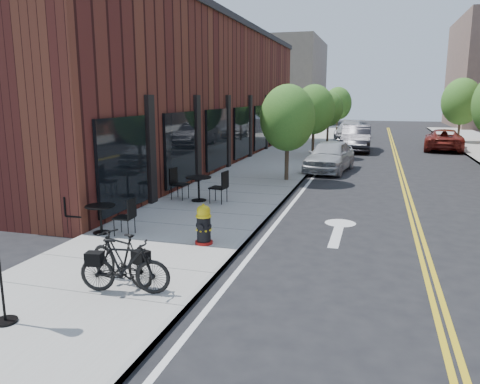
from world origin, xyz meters
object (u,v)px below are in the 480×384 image
(bicycle_right, at_px, (125,266))
(bistro_set_b, at_px, (101,215))
(bicycle_left, at_px, (121,257))
(parked_car_a, at_px, (330,156))
(bistro_set_c, at_px, (199,185))
(parked_car_c, at_px, (351,130))
(fire_hydrant, at_px, (204,225))
(parked_car_b, at_px, (356,138))
(parked_car_far, at_px, (444,140))

(bicycle_right, relative_size, bistro_set_b, 0.94)
(bicycle_right, bearing_deg, bistro_set_b, 28.99)
(bicycle_left, xyz_separation_m, bistro_set_b, (-2.12, 2.66, -0.02))
(bicycle_left, xyz_separation_m, parked_car_a, (2.28, 14.76, 0.13))
(bistro_set_c, relative_size, parked_car_c, 0.37)
(fire_hydrant, bearing_deg, parked_car_c, 93.53)
(bicycle_right, relative_size, parked_car_b, 0.32)
(bicycle_right, xyz_separation_m, parked_car_a, (1.99, 15.14, 0.13))
(fire_hydrant, xyz_separation_m, bicycle_left, (-0.62, -2.58, 0.04))
(parked_car_a, bearing_deg, parked_car_b, 92.57)
(fire_hydrant, height_order, bistro_set_c, bistro_set_c)
(parked_car_a, height_order, parked_car_c, parked_car_c)
(fire_hydrant, distance_m, bistro_set_b, 2.74)
(bistro_set_c, bearing_deg, parked_car_far, 69.84)
(parked_car_b, bearing_deg, parked_car_far, 18.36)
(bicycle_left, relative_size, bistro_set_c, 0.83)
(bicycle_left, height_order, bicycle_right, bicycle_left)
(bicycle_left, height_order, parked_car_c, parked_car_c)
(bistro_set_b, distance_m, parked_car_far, 25.24)
(bistro_set_b, xyz_separation_m, bistro_set_c, (1.00, 4.09, 0.05))
(bicycle_right, bearing_deg, parked_car_a, -16.89)
(parked_car_a, bearing_deg, fire_hydrant, -90.05)
(fire_hydrant, bearing_deg, bistro_set_c, 119.45)
(fire_hydrant, xyz_separation_m, bistro_set_c, (-1.74, 4.17, 0.07))
(bistro_set_c, xyz_separation_m, parked_car_b, (4.20, 16.89, 0.19))
(bistro_set_c, height_order, parked_car_c, parked_car_c)
(bistro_set_b, height_order, parked_car_a, parked_car_a)
(bistro_set_b, relative_size, parked_car_far, 0.35)
(bicycle_left, xyz_separation_m, bistro_set_c, (-1.12, 6.75, 0.03))
(bistro_set_c, bearing_deg, bicycle_right, -71.93)
(bistro_set_b, bearing_deg, bicycle_left, -54.61)
(fire_hydrant, height_order, parked_car_b, parked_car_b)
(bicycle_right, height_order, bistro_set_b, bicycle_right)
(bicycle_left, relative_size, parked_car_a, 0.38)
(parked_car_b, bearing_deg, fire_hydrant, -97.83)
(parked_car_b, relative_size, parked_car_c, 0.96)
(fire_hydrant, xyz_separation_m, bicycle_right, (-0.33, -2.96, 0.04))
(bistro_set_b, distance_m, parked_car_a, 12.88)
(bistro_set_b, bearing_deg, fire_hydrant, -4.72)
(parked_car_b, height_order, parked_car_c, parked_car_b)
(parked_car_b, bearing_deg, parked_car_a, -96.31)
(parked_car_a, relative_size, parked_car_c, 0.82)
(bistro_set_b, xyz_separation_m, parked_car_far, (10.62, 22.90, 0.10))
(parked_car_c, bearing_deg, fire_hydrant, -90.30)
(bistro_set_b, xyz_separation_m, parked_car_b, (5.20, 20.98, 0.24))
(fire_hydrant, height_order, parked_car_far, parked_car_far)
(bistro_set_c, bearing_deg, bicycle_left, -73.71)
(bistro_set_b, bearing_deg, parked_car_b, 72.97)
(bicycle_left, distance_m, parked_car_c, 31.71)
(parked_car_c, bearing_deg, bicycle_right, -90.59)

